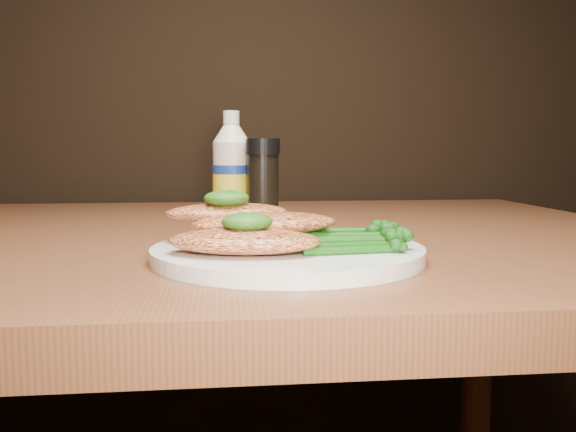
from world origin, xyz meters
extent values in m
cylinder|color=white|center=(0.11, 0.84, 0.76)|extent=(0.24, 0.24, 0.01)
ellipsoid|color=#F8904E|center=(0.07, 0.80, 0.77)|extent=(0.14, 0.09, 0.02)
ellipsoid|color=#F8904E|center=(0.09, 0.85, 0.78)|extent=(0.14, 0.09, 0.02)
ellipsoid|color=#F8904E|center=(0.06, 0.88, 0.79)|extent=(0.12, 0.07, 0.02)
ellipsoid|color=black|center=(0.07, 0.81, 0.79)|extent=(0.05, 0.05, 0.02)
ellipsoid|color=black|center=(0.06, 0.88, 0.80)|extent=(0.05, 0.05, 0.02)
camera|label=1|loc=(0.05, 0.31, 0.85)|focal=37.73mm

